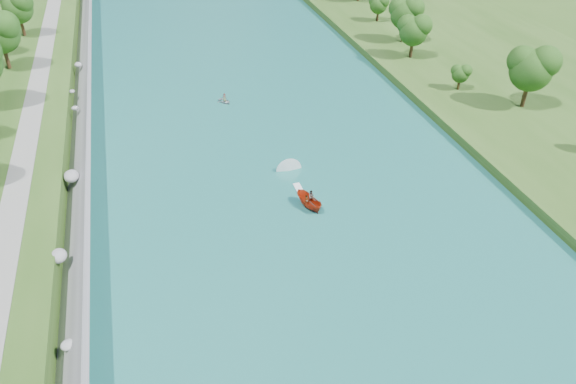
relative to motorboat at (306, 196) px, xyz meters
name	(u,v)px	position (x,y,z in m)	size (l,w,h in m)	color
ground	(323,260)	(-1.45, -11.14, -0.84)	(260.00, 260.00, 0.00)	#2D5119
river_water	(276,167)	(-1.45, 8.86, -0.79)	(55.00, 240.00, 0.10)	#195F57
riprap_bank	(78,188)	(-27.32, 8.10, 0.98)	(4.66, 236.00, 4.05)	slate
riverside_path	(18,182)	(-33.95, 8.86, 2.71)	(3.00, 200.00, 0.10)	gray
trees_east	(479,62)	(36.82, 21.55, 5.58)	(14.61, 137.95, 11.74)	#214813
motorboat	(306,196)	(0.00, 0.00, 0.00)	(3.60, 19.14, 2.03)	#AA280D
raft	(225,100)	(-4.50, 31.07, -0.39)	(2.90, 3.19, 1.59)	#9C9DA4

